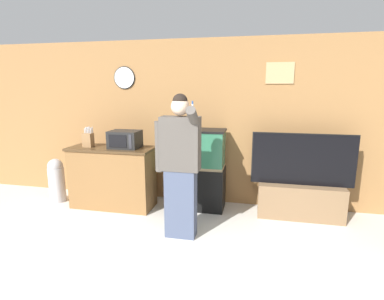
# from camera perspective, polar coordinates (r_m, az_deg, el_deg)

# --- Properties ---
(wall_back_paneled) EXTENTS (10.00, 0.08, 2.60)m
(wall_back_paneled) POSITION_cam_1_polar(r_m,az_deg,el_deg) (4.83, 2.00, 5.18)
(wall_back_paneled) COLOR olive
(wall_back_paneled) RESTS_ON ground_plane
(counter_island) EXTENTS (1.32, 0.55, 0.96)m
(counter_island) POSITION_cam_1_polar(r_m,az_deg,el_deg) (4.88, -14.85, -5.00)
(counter_island) COLOR brown
(counter_island) RESTS_ON ground_plane
(microwave) EXTENTS (0.45, 0.35, 0.26)m
(microwave) POSITION_cam_1_polar(r_m,az_deg,el_deg) (4.66, -12.65, 2.01)
(microwave) COLOR black
(microwave) RESTS_ON counter_island
(knife_block) EXTENTS (0.15, 0.12, 0.31)m
(knife_block) POSITION_cam_1_polar(r_m,az_deg,el_deg) (4.90, -19.17, 1.90)
(knife_block) COLOR olive
(knife_block) RESTS_ON counter_island
(aquarium_on_stand) EXTENTS (0.84, 0.44, 1.25)m
(aquarium_on_stand) POSITION_cam_1_polar(r_m,az_deg,el_deg) (4.64, 1.05, -3.69)
(aquarium_on_stand) COLOR black
(aquarium_on_stand) RESTS_ON ground_plane
(tv_on_stand) EXTENTS (1.43, 0.40, 1.23)m
(tv_on_stand) POSITION_cam_1_polar(r_m,az_deg,el_deg) (4.64, 19.95, -7.65)
(tv_on_stand) COLOR brown
(tv_on_stand) RESTS_ON ground_plane
(person_standing) EXTENTS (0.56, 0.43, 1.79)m
(person_standing) POSITION_cam_1_polar(r_m,az_deg,el_deg) (3.66, -2.35, -2.84)
(person_standing) COLOR #424C66
(person_standing) RESTS_ON ground_plane
(trash_bin) EXTENTS (0.26, 0.26, 0.72)m
(trash_bin) POSITION_cam_1_polar(r_m,az_deg,el_deg) (5.44, -24.39, -5.15)
(trash_bin) COLOR #B7B7BC
(trash_bin) RESTS_ON ground_plane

